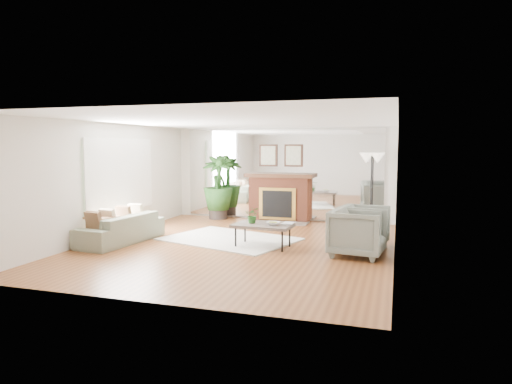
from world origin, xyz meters
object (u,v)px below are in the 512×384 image
(sofa, at_px, (121,228))
(potted_ficus, at_px, (218,185))
(armchair_front, at_px, (358,233))
(side_table, at_px, (102,221))
(fireplace, at_px, (279,196))
(armchair_back, at_px, (363,226))
(floor_lamp, at_px, (372,164))
(coffee_table, at_px, (263,226))

(sofa, distance_m, potted_ficus, 3.64)
(sofa, xyz_separation_m, armchair_front, (4.81, 0.25, 0.14))
(sofa, bearing_deg, side_table, -23.20)
(fireplace, relative_size, armchair_back, 2.24)
(side_table, relative_size, floor_lamp, 0.35)
(armchair_back, bearing_deg, sofa, 111.34)
(floor_lamp, bearing_deg, coffee_table, -121.69)
(potted_ficus, bearing_deg, coffee_table, -54.46)
(sofa, bearing_deg, floor_lamp, 131.64)
(sofa, bearing_deg, fireplace, 151.99)
(side_table, bearing_deg, sofa, 61.07)
(armchair_front, distance_m, potted_ficus, 5.22)
(armchair_back, relative_size, potted_ficus, 0.52)
(fireplace, xyz_separation_m, armchair_back, (2.40, -2.63, -0.24))
(coffee_table, bearing_deg, side_table, -165.75)
(armchair_front, bearing_deg, fireplace, 41.82)
(sofa, bearing_deg, potted_ficus, 173.56)
(armchair_front, bearing_deg, coffee_table, 91.42)
(side_table, bearing_deg, armchair_front, 6.96)
(floor_lamp, bearing_deg, armchair_back, -89.86)
(coffee_table, relative_size, armchair_back, 1.31)
(fireplace, xyz_separation_m, potted_ficus, (-1.69, -0.16, 0.28))
(coffee_table, height_order, armchair_front, armchair_front)
(armchair_front, height_order, floor_lamp, floor_lamp)
(coffee_table, distance_m, side_table, 3.25)
(side_table, height_order, potted_ficus, potted_ficus)
(coffee_table, height_order, floor_lamp, floor_lamp)
(armchair_back, distance_m, side_table, 5.24)
(coffee_table, xyz_separation_m, armchair_front, (1.86, -0.19, 0.01))
(sofa, height_order, side_table, sofa)
(armchair_front, xyz_separation_m, side_table, (-5.01, -0.61, 0.06))
(fireplace, relative_size, armchair_front, 2.15)
(armchair_back, bearing_deg, coffee_table, 116.69)
(armchair_front, relative_size, side_table, 1.47)
(sofa, distance_m, armchair_back, 4.96)
(coffee_table, xyz_separation_m, side_table, (-3.15, -0.80, 0.07))
(fireplace, height_order, coffee_table, fireplace)
(sofa, xyz_separation_m, side_table, (-0.20, -0.36, 0.20))
(floor_lamp, bearing_deg, potted_ficus, -180.00)
(armchair_back, height_order, floor_lamp, floor_lamp)
(potted_ficus, distance_m, floor_lamp, 4.14)
(fireplace, bearing_deg, side_table, -123.34)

